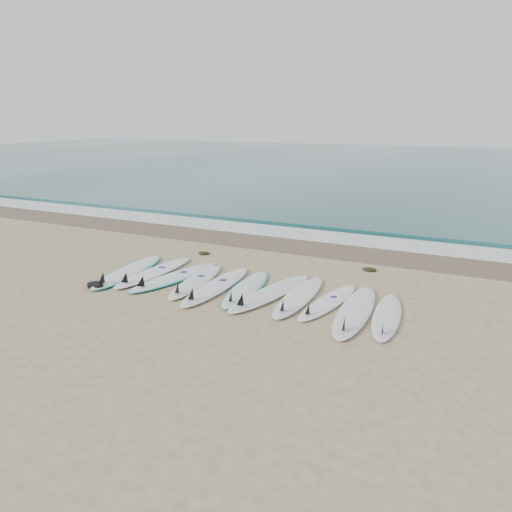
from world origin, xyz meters
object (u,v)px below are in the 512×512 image
at_px(surfboard_5, 245,289).
at_px(leash_coil, 96,285).
at_px(surfboard_0, 128,272).
at_px(surfboard_10, 387,317).

height_order(surfboard_5, leash_coil, surfboard_5).
bearing_deg(surfboard_0, surfboard_5, -6.24).
distance_m(surfboard_0, leash_coil, 1.07).
relative_size(surfboard_10, leash_coil, 5.25).
relative_size(surfboard_5, leash_coil, 5.58).
relative_size(surfboard_0, surfboard_10, 1.21).
bearing_deg(leash_coil, surfboard_5, 22.29).
xyz_separation_m(surfboard_0, surfboard_5, (3.02, 0.16, -0.01)).
relative_size(surfboard_0, surfboard_5, 1.14).
height_order(surfboard_10, leash_coil, surfboard_10).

